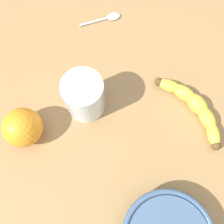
{
  "coord_description": "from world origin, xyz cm",
  "views": [
    {
      "loc": [
        5.75,
        -19.66,
        57.57
      ],
      "look_at": [
        -3.52,
        -3.17,
        5.0
      ],
      "focal_mm": 39.97,
      "sensor_mm": 36.0,
      "label": 1
    }
  ],
  "objects_px": {
    "banana": "(194,106)",
    "smoothie_glass": "(84,97)",
    "teaspoon": "(111,17)",
    "orange_fruit": "(23,127)"
  },
  "relations": [
    {
      "from": "smoothie_glass",
      "to": "teaspoon",
      "type": "xyz_separation_m",
      "value": [
        -0.07,
        0.25,
        -0.05
      ]
    },
    {
      "from": "orange_fruit",
      "to": "teaspoon",
      "type": "relative_size",
      "value": 0.91
    },
    {
      "from": "banana",
      "to": "orange_fruit",
      "type": "bearing_deg",
      "value": 61.9
    },
    {
      "from": "orange_fruit",
      "to": "smoothie_glass",
      "type": "bearing_deg",
      "value": 56.48
    },
    {
      "from": "smoothie_glass",
      "to": "orange_fruit",
      "type": "xyz_separation_m",
      "value": [
        -0.08,
        -0.12,
        -0.01
      ]
    },
    {
      "from": "orange_fruit",
      "to": "banana",
      "type": "bearing_deg",
      "value": 37.93
    },
    {
      "from": "smoothie_glass",
      "to": "teaspoon",
      "type": "bearing_deg",
      "value": 106.6
    },
    {
      "from": "banana",
      "to": "teaspoon",
      "type": "height_order",
      "value": "banana"
    },
    {
      "from": "banana",
      "to": "orange_fruit",
      "type": "relative_size",
      "value": 2.33
    },
    {
      "from": "banana",
      "to": "smoothie_glass",
      "type": "bearing_deg",
      "value": 51.14
    }
  ]
}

